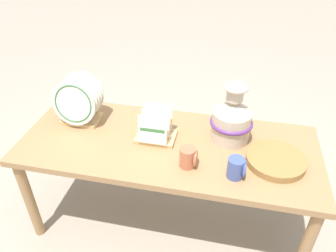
# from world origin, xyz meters

# --- Properties ---
(ground_plane) EXTENTS (14.00, 14.00, 0.00)m
(ground_plane) POSITION_xyz_m (0.00, 0.00, 0.00)
(ground_plane) COLOR gray
(display_table) EXTENTS (1.57, 0.64, 0.60)m
(display_table) POSITION_xyz_m (0.00, 0.00, 0.54)
(display_table) COLOR #9E754C
(display_table) RESTS_ON ground_plane
(ceramic_vase) EXTENTS (0.23, 0.23, 0.32)m
(ceramic_vase) POSITION_xyz_m (0.32, 0.11, 0.73)
(ceramic_vase) COLOR beige
(ceramic_vase) RESTS_ON display_table
(dish_rack_round_plates) EXTENTS (0.25, 0.19, 0.27)m
(dish_rack_round_plates) POSITION_xyz_m (-0.53, 0.09, 0.72)
(dish_rack_round_plates) COLOR tan
(dish_rack_round_plates) RESTS_ON display_table
(dish_rack_square_plates) EXTENTS (0.21, 0.17, 0.18)m
(dish_rack_square_plates) POSITION_xyz_m (-0.07, 0.02, 0.65)
(dish_rack_square_plates) COLOR tan
(dish_rack_square_plates) RESTS_ON display_table
(wicker_charger_stack) EXTENTS (0.29, 0.29, 0.04)m
(wicker_charger_stack) POSITION_xyz_m (0.55, -0.04, 0.62)
(wicker_charger_stack) COLOR olive
(wicker_charger_stack) RESTS_ON display_table
(mug_terracotta_glaze) EXTENTS (0.08, 0.08, 0.10)m
(mug_terracotta_glaze) POSITION_xyz_m (0.13, -0.15, 0.66)
(mug_terracotta_glaze) COLOR #B76647
(mug_terracotta_glaze) RESTS_ON display_table
(mug_cobalt_glaze) EXTENTS (0.08, 0.08, 0.10)m
(mug_cobalt_glaze) POSITION_xyz_m (0.36, -0.18, 0.66)
(mug_cobalt_glaze) COLOR #42569E
(mug_cobalt_glaze) RESTS_ON display_table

